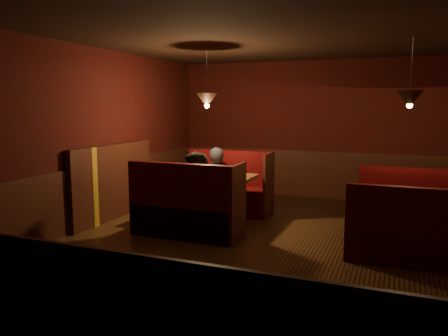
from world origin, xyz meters
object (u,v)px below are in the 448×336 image
at_px(main_bench_near, 186,214).
at_px(main_table, 208,186).
at_px(diner_a, 216,171).
at_px(diner_b, 198,182).
at_px(main_bench_far, 228,193).
at_px(second_bench_far, 404,212).
at_px(second_table, 403,209).
at_px(second_bench_near, 405,239).

bearing_deg(main_bench_near, main_table, 91.13).
bearing_deg(main_bench_near, diner_a, 95.52).
height_order(main_table, diner_b, diner_b).
bearing_deg(main_table, diner_a, 101.39).
bearing_deg(main_bench_far, diner_b, -86.54).
distance_m(main_bench_near, second_bench_far, 3.39).
bearing_deg(main_bench_far, second_bench_far, -3.90).
distance_m(diner_a, diner_b, 1.28).
relative_size(second_table, diner_a, 0.81).
bearing_deg(main_table, main_bench_far, 88.87).
bearing_deg(second_bench_far, diner_a, -179.64).
relative_size(second_bench_far, diner_a, 0.89).
bearing_deg(second_table, diner_b, -169.87).
bearing_deg(diner_b, second_bench_far, 42.08).
relative_size(main_bench_far, second_table, 1.31).
xyz_separation_m(second_table, diner_a, (-3.15, 0.74, 0.26)).
bearing_deg(second_table, second_bench_far, 87.80).
distance_m(main_bench_near, diner_b, 0.51).
height_order(second_bench_near, diner_b, diner_b).
xyz_separation_m(main_bench_far, second_table, (3.00, -0.97, 0.17)).
xyz_separation_m(second_table, diner_b, (-2.91, -0.52, 0.28)).
height_order(main_bench_far, second_bench_far, main_bench_far).
bearing_deg(main_bench_far, second_bench_near, -29.62).
bearing_deg(main_bench_near, second_bench_far, 26.56).
distance_m(second_bench_far, second_bench_near, 1.52).
xyz_separation_m(main_bench_far, second_bench_near, (3.03, -1.72, -0.04)).
xyz_separation_m(main_bench_far, second_bench_far, (3.03, -0.21, -0.04)).
relative_size(main_bench_near, second_bench_near, 1.19).
xyz_separation_m(second_bench_near, diner_b, (-2.94, 0.24, 0.49)).
height_order(second_table, diner_a, diner_a).
xyz_separation_m(main_table, diner_b, (0.11, -0.63, 0.18)).
bearing_deg(second_bench_near, second_table, 92.20).
height_order(main_bench_far, diner_a, diner_a).
bearing_deg(main_bench_near, main_bench_far, 90.00).
xyz_separation_m(main_bench_far, diner_a, (-0.14, -0.23, 0.43)).
bearing_deg(main_bench_far, main_bench_near, -90.00).
bearing_deg(main_table, second_table, -2.01).
bearing_deg(diner_a, main_bench_far, -137.05).
relative_size(main_table, diner_b, 0.94).
xyz_separation_m(second_bench_far, second_bench_near, (0.00, -1.52, 0.00)).
bearing_deg(second_table, main_bench_far, 162.18).
xyz_separation_m(main_bench_near, diner_b, (0.09, 0.24, 0.44)).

